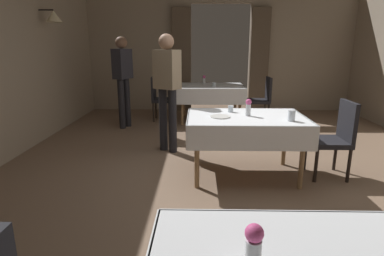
{
  "coord_description": "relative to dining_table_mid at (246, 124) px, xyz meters",
  "views": [
    {
      "loc": [
        -0.51,
        -3.62,
        1.56
      ],
      "look_at": [
        -0.59,
        0.38,
        0.51
      ],
      "focal_mm": 29.47,
      "sensor_mm": 36.0,
      "label": 1
    }
  ],
  "objects": [
    {
      "name": "dining_table_mid",
      "position": [
        0.0,
        0.0,
        0.0
      ],
      "size": [
        1.39,
        0.97,
        0.75
      ],
      "color": "olive",
      "rests_on": "ground"
    },
    {
      "name": "glass_mid_c",
      "position": [
        -0.16,
        0.23,
        0.13
      ],
      "size": [
        0.07,
        0.07,
        0.08
      ],
      "primitive_type": "cylinder",
      "color": "silver",
      "rests_on": "dining_table_mid"
    },
    {
      "name": "chair_mid_right",
      "position": [
        1.08,
        0.0,
        -0.14
      ],
      "size": [
        0.44,
        0.44,
        0.93
      ],
      "color": "black",
      "rests_on": "ground"
    },
    {
      "name": "plate_mid_b",
      "position": [
        -0.31,
        -0.06,
        0.1
      ],
      "size": [
        0.23,
        0.23,
        0.01
      ],
      "primitive_type": "cylinder",
      "color": "white",
      "rests_on": "dining_table_mid"
    },
    {
      "name": "flower_vase_far",
      "position": [
        -0.45,
        3.26,
        0.19
      ],
      "size": [
        0.07,
        0.07,
        0.18
      ],
      "color": "silver",
      "rests_on": "dining_table_far"
    },
    {
      "name": "plate_far_c",
      "position": [
        0.18,
        2.76,
        0.1
      ],
      "size": [
        0.19,
        0.19,
        0.01
      ],
      "primitive_type": "cylinder",
      "color": "white",
      "rests_on": "dining_table_far"
    },
    {
      "name": "ground",
      "position": [
        -0.05,
        -0.03,
        -0.66
      ],
      "size": [
        10.08,
        10.08,
        0.0
      ],
      "primitive_type": "plane",
      "color": "#7A604C"
    },
    {
      "name": "chair_far_left",
      "position": [
        -1.4,
        2.96,
        -0.14
      ],
      "size": [
        0.44,
        0.44,
        0.93
      ],
      "color": "black",
      "rests_on": "ground"
    },
    {
      "name": "person_waiter_by_doorway",
      "position": [
        -1.02,
        0.91,
        0.37
      ],
      "size": [
        0.42,
        0.38,
        1.72
      ],
      "color": "black",
      "rests_on": "ground"
    },
    {
      "name": "wall_back",
      "position": [
        -0.05,
        4.15,
        0.85
      ],
      "size": [
        6.4,
        0.27,
        3.0
      ],
      "color": "gray",
      "rests_on": "ground"
    },
    {
      "name": "dining_table_far",
      "position": [
        -0.32,
        2.95,
        -0.0
      ],
      "size": [
        1.39,
        1.05,
        0.75
      ],
      "color": "olive",
      "rests_on": "ground"
    },
    {
      "name": "flower_vase_mid",
      "position": [
        0.02,
        0.01,
        0.2
      ],
      "size": [
        0.07,
        0.07,
        0.2
      ],
      "color": "silver",
      "rests_on": "dining_table_mid"
    },
    {
      "name": "glass_mid_d",
      "position": [
        0.46,
        -0.24,
        0.15
      ],
      "size": [
        0.08,
        0.08,
        0.12
      ],
      "primitive_type": "cylinder",
      "color": "silver",
      "rests_on": "dining_table_mid"
    },
    {
      "name": "person_diner_standing_aside",
      "position": [
        -2.0,
        2.33,
        0.37
      ],
      "size": [
        0.35,
        0.42,
        1.72
      ],
      "color": "black",
      "rests_on": "ground"
    },
    {
      "name": "chair_far_right",
      "position": [
        0.76,
        2.87,
        -0.14
      ],
      "size": [
        0.44,
        0.44,
        0.93
      ],
      "color": "black",
      "rests_on": "ground"
    },
    {
      "name": "flower_vase_near",
      "position": [
        -0.36,
        -2.65,
        0.2
      ],
      "size": [
        0.07,
        0.07,
        0.19
      ],
      "color": "silver",
      "rests_on": "dining_table_near"
    },
    {
      "name": "glass_far_b",
      "position": [
        -0.25,
        2.8,
        0.13
      ],
      "size": [
        0.08,
        0.08,
        0.08
      ],
      "primitive_type": "cylinder",
      "color": "silver",
      "rests_on": "dining_table_far"
    }
  ]
}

